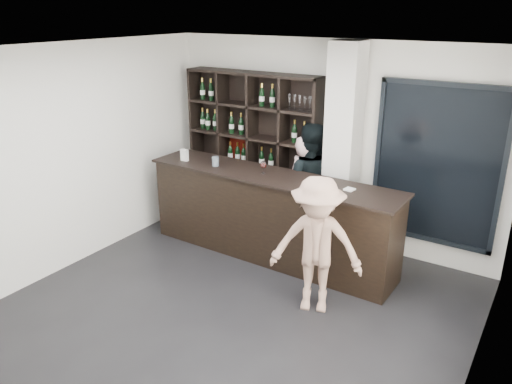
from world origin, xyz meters
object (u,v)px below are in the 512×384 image
Objects in this scene: customer at (316,246)px; tasting_counter at (270,216)px; taster_pink at (305,190)px; taster_black at (309,185)px; wine_shelf at (253,152)px.

tasting_counter is at bearing 123.77° from customer.
taster_pink is at bearing 102.16° from customer.
tasting_counter is 1.39m from customer.
taster_black reaches higher than taster_pink.
customer is at bearing 141.53° from taster_pink.
tasting_counter is 0.71m from taster_pink.
wine_shelf is 1.10m from taster_black.
wine_shelf reaches higher than tasting_counter.
tasting_counter is 2.00× the size of taster_black.
wine_shelf is at bearing 135.71° from tasting_counter.
tasting_counter is 2.26× the size of customer.
wine_shelf is 1.29m from tasting_counter.
customer is (0.85, -1.48, -0.10)m from taster_black.
tasting_counter is (0.80, -0.82, -0.60)m from wine_shelf.
customer reaches higher than tasting_counter.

